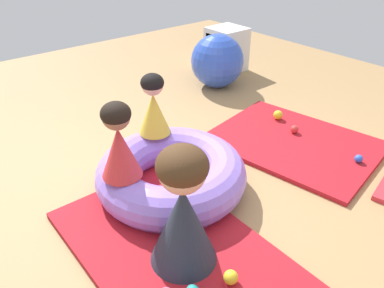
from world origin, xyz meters
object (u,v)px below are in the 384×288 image
at_px(inflatable_cushion, 171,174).
at_px(play_ball_blue, 359,159).
at_px(play_ball_yellow_second, 231,277).
at_px(storage_cube, 225,49).
at_px(child_in_red, 119,141).
at_px(exercise_ball_large, 217,61).
at_px(adult_seated, 183,209).
at_px(play_ball_green, 154,204).
at_px(child_in_yellow, 153,105).
at_px(play_ball_yellow, 278,115).
at_px(play_ball_red, 294,129).

xyz_separation_m(inflatable_cushion, play_ball_blue, (0.73, 1.39, -0.08)).
xyz_separation_m(play_ball_yellow_second, storage_cube, (-2.59, 2.43, 0.20)).
xyz_separation_m(child_in_red, exercise_ball_large, (-1.28, 2.06, -0.25)).
bearing_deg(adult_seated, play_ball_green, -72.50).
relative_size(inflatable_cushion, child_in_yellow, 2.27).
bearing_deg(play_ball_yellow, adult_seated, -66.44).
bearing_deg(play_ball_yellow_second, storage_cube, 136.75).
xyz_separation_m(inflatable_cushion, storage_cube, (-1.67, 2.15, 0.13)).
bearing_deg(play_ball_green, play_ball_red, 91.74).
height_order(inflatable_cushion, child_in_red, child_in_red).
height_order(child_in_yellow, play_ball_green, child_in_yellow).
relative_size(child_in_yellow, storage_cube, 0.88).
bearing_deg(exercise_ball_large, play_ball_blue, -7.89).
xyz_separation_m(adult_seated, play_ball_blue, (0.12, 1.76, -0.34)).
relative_size(child_in_yellow, play_ball_red, 6.52).
distance_m(play_ball_yellow_second, storage_cube, 3.56).
bearing_deg(child_in_red, exercise_ball_large, 95.49).
height_order(exercise_ball_large, storage_cube, exercise_ball_large).
xyz_separation_m(child_in_yellow, child_in_red, (0.34, -0.50, 0.02)).
relative_size(adult_seated, play_ball_red, 10.24).
height_order(child_in_yellow, play_ball_red, child_in_yellow).
bearing_deg(play_ball_red, play_ball_blue, 0.35).
height_order(child_in_yellow, play_ball_yellow, child_in_yellow).
height_order(play_ball_green, play_ball_yellow_second, play_ball_yellow_second).
distance_m(adult_seated, play_ball_green, 0.60).
xyz_separation_m(inflatable_cushion, play_ball_green, (0.13, -0.25, -0.08)).
xyz_separation_m(child_in_red, play_ball_red, (0.11, 1.77, -0.49)).
xyz_separation_m(child_in_yellow, play_ball_yellow_second, (1.28, -0.40, -0.47)).
distance_m(play_ball_blue, play_ball_yellow_second, 1.68).
distance_m(play_ball_yellow, play_ball_yellow_second, 2.09).
distance_m(adult_seated, storage_cube, 3.40).
relative_size(play_ball_yellow, storage_cube, 0.17).
distance_m(inflatable_cushion, exercise_ball_large, 2.13).
bearing_deg(child_in_yellow, adult_seated, 156.72).
height_order(play_ball_green, play_ball_blue, play_ball_green).
bearing_deg(play_ball_yellow, play_ball_blue, -5.87).
distance_m(child_in_red, play_ball_blue, 1.99).
relative_size(inflatable_cushion, play_ball_green, 14.62).
distance_m(inflatable_cushion, child_in_red, 0.56).
relative_size(exercise_ball_large, storage_cube, 1.13).
distance_m(child_in_yellow, exercise_ball_large, 1.84).
relative_size(inflatable_cushion, play_ball_yellow_second, 13.41).
distance_m(child_in_red, adult_seated, 0.65).
distance_m(inflatable_cushion, play_ball_red, 1.39).
bearing_deg(play_ball_yellow, child_in_yellow, -96.88).
distance_m(child_in_yellow, storage_cube, 2.43).
bearing_deg(adult_seated, child_in_red, -57.26).
xyz_separation_m(inflatable_cushion, adult_seated, (0.61, -0.37, 0.26)).
bearing_deg(play_ball_yellow_second, inflatable_cushion, 163.06).
distance_m(child_in_yellow, play_ball_blue, 1.75).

